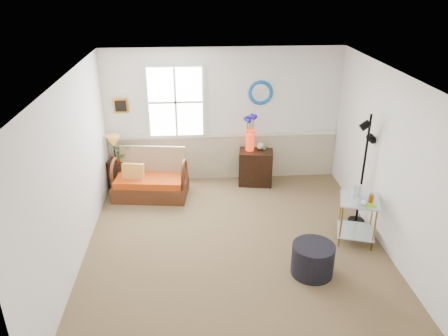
{
  "coord_description": "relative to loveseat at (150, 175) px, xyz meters",
  "views": [
    {
      "loc": [
        -0.57,
        -5.51,
        3.87
      ],
      "look_at": [
        -0.15,
        0.26,
        1.23
      ],
      "focal_mm": 35.0,
      "sensor_mm": 36.0,
      "label": 1
    }
  ],
  "objects": [
    {
      "name": "lamp_stand",
      "position": [
        -0.65,
        0.41,
        -0.15
      ],
      "size": [
        0.37,
        0.37,
        0.57
      ],
      "primitive_type": null,
      "rotation": [
        0.0,
        0.0,
        -0.18
      ],
      "color": "black",
      "rests_on": "floor"
    },
    {
      "name": "throw_pillow",
      "position": [
        -0.3,
        -0.05,
        0.05
      ],
      "size": [
        0.4,
        0.16,
        0.39
      ],
      "primitive_type": null,
      "rotation": [
        0.0,
        0.0,
        -0.16
      ],
      "color": "orange",
      "rests_on": "loveseat"
    },
    {
      "name": "cabinet",
      "position": [
        2.01,
        0.37,
        -0.09
      ],
      "size": [
        0.7,
        0.51,
        0.69
      ],
      "primitive_type": null,
      "rotation": [
        0.0,
        0.0,
        -0.16
      ],
      "color": "black",
      "rests_on": "floor"
    },
    {
      "name": "picture",
      "position": [
        -0.52,
        0.68,
        1.12
      ],
      "size": [
        0.28,
        0.03,
        0.28
      ],
      "primitive_type": "cube",
      "color": "#B97F1B",
      "rests_on": "walls"
    },
    {
      "name": "potted_plant",
      "position": [
        -0.52,
        0.41,
        0.28
      ],
      "size": [
        0.39,
        0.42,
        0.29
      ],
      "primitive_type": "imported",
      "rotation": [
        0.0,
        0.0,
        -0.15
      ],
      "color": "#40642E",
      "rests_on": "lamp_stand"
    },
    {
      "name": "ceiling",
      "position": [
        1.4,
        -1.8,
        2.17
      ],
      "size": [
        4.5,
        5.0,
        0.01
      ],
      "primitive_type": "cube",
      "color": "white",
      "rests_on": "walls"
    },
    {
      "name": "loveseat",
      "position": [
        0.0,
        0.0,
        0.0
      ],
      "size": [
        1.41,
        0.92,
        0.87
      ],
      "primitive_type": null,
      "rotation": [
        0.0,
        0.0,
        -0.13
      ],
      "color": "brown",
      "rests_on": "floor"
    },
    {
      "name": "ottoman",
      "position": [
        2.41,
        -2.46,
        -0.21
      ],
      "size": [
        0.65,
        0.65,
        0.45
      ],
      "primitive_type": "cylinder",
      "rotation": [
        0.0,
        0.0,
        0.13
      ],
      "color": "black",
      "rests_on": "floor"
    },
    {
      "name": "flower_vase",
      "position": [
        1.89,
        0.44,
        0.61
      ],
      "size": [
        0.26,
        0.26,
        0.71
      ],
      "primitive_type": null,
      "rotation": [
        0.0,
        0.0,
        -0.29
      ],
      "color": "red",
      "rests_on": "cabinet"
    },
    {
      "name": "walls",
      "position": [
        1.4,
        -1.8,
        0.87
      ],
      "size": [
        4.51,
        5.01,
        2.6
      ],
      "color": "white",
      "rests_on": "floor"
    },
    {
      "name": "table_lamp",
      "position": [
        -0.67,
        0.41,
        0.38
      ],
      "size": [
        0.37,
        0.37,
        0.49
      ],
      "primitive_type": null,
      "rotation": [
        0.0,
        0.0,
        -0.51
      ],
      "color": "#AF7427",
      "rests_on": "lamp_stand"
    },
    {
      "name": "floor_lamp",
      "position": [
        3.5,
        -1.18,
        0.51
      ],
      "size": [
        0.28,
        0.28,
        1.88
      ],
      "primitive_type": null,
      "rotation": [
        0.0,
        0.0,
        0.04
      ],
      "color": "black",
      "rests_on": "floor"
    },
    {
      "name": "chair_rail",
      "position": [
        1.4,
        0.67,
        0.49
      ],
      "size": [
        4.46,
        0.04,
        0.06
      ],
      "primitive_type": "cube",
      "color": "silver",
      "rests_on": "walls"
    },
    {
      "name": "window",
      "position": [
        0.5,
        0.67,
        1.17
      ],
      "size": [
        1.14,
        0.06,
        1.44
      ],
      "primitive_type": null,
      "color": "white",
      "rests_on": "walls"
    },
    {
      "name": "mirror",
      "position": [
        2.1,
        0.68,
        1.32
      ],
      "size": [
        0.47,
        0.07,
        0.47
      ],
      "primitive_type": "torus",
      "rotation": [
        1.57,
        0.0,
        0.0
      ],
      "color": "#1C7FC8",
      "rests_on": "walls"
    },
    {
      "name": "side_table",
      "position": [
        3.28,
        -1.71,
        -0.07
      ],
      "size": [
        0.71,
        0.71,
        0.72
      ],
      "primitive_type": null,
      "rotation": [
        0.0,
        0.0,
        -0.3
      ],
      "color": "#A47936",
      "rests_on": "floor"
    },
    {
      "name": "tabletop_items",
      "position": [
        3.31,
        -1.77,
        0.4
      ],
      "size": [
        0.4,
        0.4,
        0.23
      ],
      "primitive_type": null,
      "rotation": [
        0.0,
        0.0,
        0.06
      ],
      "color": "silver",
      "rests_on": "side_table"
    },
    {
      "name": "wainscot",
      "position": [
        1.4,
        0.68,
        0.02
      ],
      "size": [
        4.46,
        0.02,
        0.9
      ],
      "primitive_type": "cube",
      "color": "#B6A98B",
      "rests_on": "walls"
    },
    {
      "name": "floor",
      "position": [
        1.4,
        -1.8,
        -0.43
      ],
      "size": [
        4.5,
        5.0,
        0.01
      ],
      "primitive_type": "cube",
      "color": "brown",
      "rests_on": "ground"
    }
  ]
}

